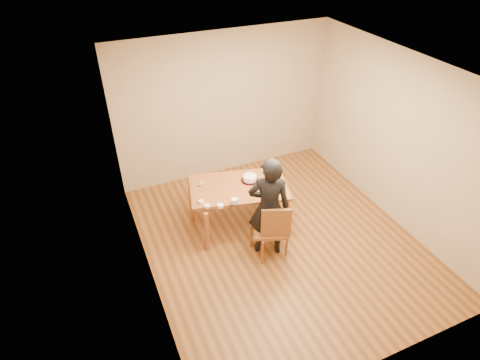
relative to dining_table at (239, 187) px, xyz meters
name	(u,v)px	position (x,y,z in m)	size (l,w,h in m)	color
room_shell	(273,157)	(0.42, -0.30, 0.62)	(4.00, 4.50, 2.70)	brown
dining_table	(239,187)	(0.00, 0.00, 0.00)	(1.50, 0.89, 0.04)	brown
dining_chair	(269,229)	(0.15, -0.78, -0.28)	(0.47, 0.47, 0.04)	brown
cake_plate	(250,180)	(0.22, 0.07, 0.03)	(0.26, 0.26, 0.02)	#B70C1D
cake	(250,178)	(0.22, 0.07, 0.07)	(0.21, 0.21, 0.07)	white
frosting_dome	(250,175)	(0.22, 0.07, 0.12)	(0.21, 0.21, 0.03)	white
frosting_tub	(235,201)	(-0.23, -0.37, 0.06)	(0.10, 0.10, 0.08)	white
frosting_lid	(235,203)	(-0.23, -0.37, 0.02)	(0.10, 0.10, 0.01)	#18199D
frosting_dollop	(235,203)	(-0.23, -0.37, 0.04)	(0.04, 0.04, 0.02)	white
ramekin_green	(220,206)	(-0.45, -0.37, 0.04)	(0.09, 0.09, 0.04)	white
ramekin_yellow	(201,202)	(-0.67, -0.16, 0.04)	(0.08, 0.08, 0.04)	white
ramekin_multi	(207,206)	(-0.63, -0.29, 0.04)	(0.09, 0.09, 0.04)	white
candy_box_pink	(202,184)	(-0.51, 0.27, 0.03)	(0.12, 0.06, 0.02)	#DB33AC
candy_box_green	(201,183)	(-0.52, 0.27, 0.05)	(0.11, 0.06, 0.02)	green
spatula	(233,205)	(-0.26, -0.39, 0.02)	(0.16, 0.02, 0.01)	black
person	(269,207)	(0.15, -0.73, 0.09)	(0.60, 0.39, 1.63)	black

